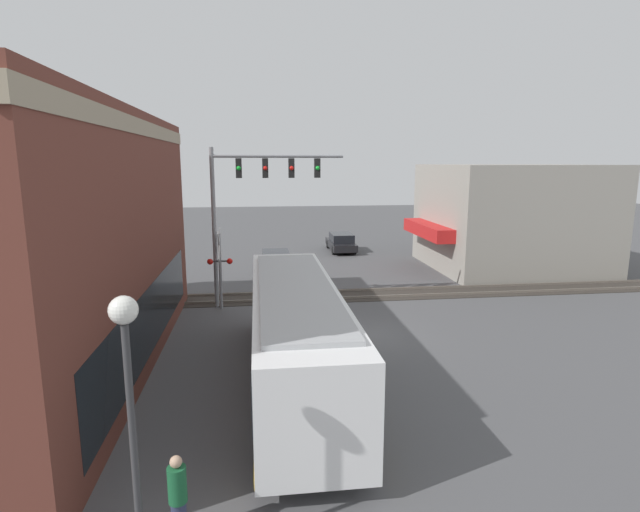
% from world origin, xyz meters
% --- Properties ---
extents(ground_plane, '(120.00, 120.00, 0.00)m').
position_xyz_m(ground_plane, '(0.00, 0.00, 0.00)').
color(ground_plane, '#4C4C4F').
extents(shop_building, '(9.37, 11.12, 6.71)m').
position_xyz_m(shop_building, '(11.66, -12.43, 3.35)').
color(shop_building, gray).
rests_on(shop_building, ground).
extents(city_bus, '(11.79, 2.59, 3.19)m').
position_xyz_m(city_bus, '(-4.18, 2.80, 1.76)').
color(city_bus, white).
rests_on(city_bus, ground).
extents(traffic_signal_gantry, '(0.42, 6.19, 7.53)m').
position_xyz_m(traffic_signal_gantry, '(4.79, 4.02, 5.61)').
color(traffic_signal_gantry, gray).
rests_on(traffic_signal_gantry, ground).
extents(crossing_signal, '(1.41, 1.18, 3.81)m').
position_xyz_m(crossing_signal, '(4.42, 5.66, 2.30)').
color(crossing_signal, gray).
rests_on(crossing_signal, ground).
extents(streetlamp, '(0.44, 0.44, 4.90)m').
position_xyz_m(streetlamp, '(-11.36, 5.92, 2.93)').
color(streetlamp, '#38383A').
rests_on(streetlamp, ground).
extents(rail_track_near, '(2.60, 60.00, 0.15)m').
position_xyz_m(rail_track_near, '(6.00, 0.00, 0.03)').
color(rail_track_near, '#332D28').
rests_on(rail_track_near, ground).
extents(parked_car_white, '(4.25, 1.82, 1.50)m').
position_xyz_m(parked_car_white, '(11.38, 2.80, 0.69)').
color(parked_car_white, silver).
rests_on(parked_car_white, ground).
extents(parked_car_black, '(4.62, 1.82, 1.43)m').
position_xyz_m(parked_car_black, '(19.07, -2.60, 0.67)').
color(parked_car_black, black).
rests_on(parked_car_black, ground).
extents(pedestrian_by_lamp, '(0.34, 0.34, 1.72)m').
position_xyz_m(pedestrian_by_lamp, '(-10.53, 5.44, 0.88)').
color(pedestrian_by_lamp, '#2D3351').
rests_on(pedestrian_by_lamp, ground).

